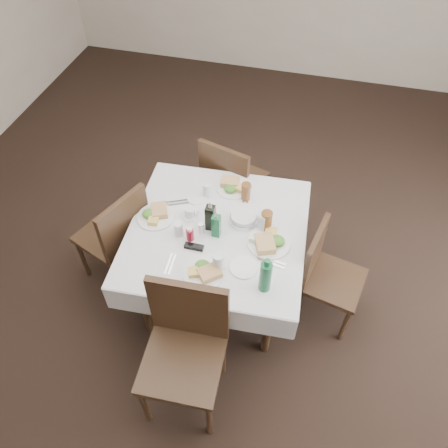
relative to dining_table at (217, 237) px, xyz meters
name	(u,v)px	position (x,y,z in m)	size (l,w,h in m)	color
ground_plane	(225,278)	(0.03, 0.12, -0.68)	(7.00, 7.00, 0.00)	black
room_shell	(226,103)	(0.03, 0.12, 1.04)	(6.04, 7.04, 2.80)	#B7A791
dining_table	(217,237)	(0.00, 0.00, 0.00)	(1.31, 1.31, 0.76)	#311E10
chair_north	(230,179)	(-0.09, 0.76, -0.13)	(0.56, 0.56, 0.95)	#311E10
chair_south	(186,341)	(0.01, -0.78, -0.09)	(0.51, 0.51, 1.03)	#311E10
chair_east	(324,271)	(0.79, 0.04, -0.18)	(0.48, 0.48, 0.86)	#311E10
chair_west	(118,234)	(-0.76, -0.05, -0.13)	(0.59, 0.59, 0.96)	#311E10
meal_north	(232,186)	(0.00, 0.43, 0.11)	(0.26, 0.26, 0.06)	white
meal_south	(204,272)	(0.02, -0.38, 0.11)	(0.27, 0.27, 0.06)	white
meal_east	(269,242)	(0.38, -0.04, 0.11)	(0.30, 0.30, 0.07)	white
meal_west	(155,215)	(-0.46, 0.00, 0.11)	(0.27, 0.27, 0.06)	white
side_plate_a	(197,198)	(-0.22, 0.26, 0.09)	(0.15, 0.15, 0.01)	white
side_plate_b	(244,267)	(0.25, -0.28, 0.09)	(0.18, 0.18, 0.01)	white
water_n	(207,190)	(-0.16, 0.31, 0.14)	(0.06, 0.06, 0.12)	silver
water_s	(218,262)	(0.10, -0.32, 0.16)	(0.07, 0.07, 0.14)	silver
water_e	(263,222)	(0.31, 0.09, 0.16)	(0.08, 0.08, 0.15)	silver
water_w	(178,229)	(-0.24, -0.11, 0.14)	(0.06, 0.06, 0.11)	silver
iced_tea_a	(246,191)	(0.13, 0.35, 0.16)	(0.07, 0.07, 0.14)	brown
iced_tea_b	(266,221)	(0.33, 0.09, 0.17)	(0.08, 0.08, 0.16)	brown
bread_basket	(244,218)	(0.16, 0.12, 0.12)	(0.20, 0.20, 0.07)	silver
oil_cruet_dark	(210,217)	(-0.05, 0.01, 0.20)	(0.06, 0.06, 0.26)	black
oil_cruet_green	(216,225)	(0.01, -0.04, 0.19)	(0.06, 0.06, 0.23)	#155E35
ketchup_bottle	(190,234)	(-0.15, -0.13, 0.14)	(0.05, 0.05, 0.11)	maroon
salt_shaker	(201,228)	(-0.10, -0.05, 0.13)	(0.04, 0.04, 0.09)	white
pepper_shaker	(216,228)	(0.00, -0.02, 0.12)	(0.03, 0.03, 0.08)	#39271E
coffee_mug	(190,213)	(-0.22, 0.07, 0.12)	(0.12, 0.11, 0.08)	white
sunglasses	(194,247)	(-0.11, -0.20, 0.10)	(0.13, 0.04, 0.03)	black
green_bottle	(265,276)	(0.41, -0.39, 0.21)	(0.07, 0.07, 0.28)	#155E35
sugar_caddy	(257,239)	(0.29, -0.04, 0.11)	(0.10, 0.06, 0.05)	white
cutlery_n	(247,194)	(0.13, 0.39, 0.09)	(0.06, 0.19, 0.01)	silver
cutlery_s	(170,264)	(-0.22, -0.37, 0.09)	(0.05, 0.17, 0.01)	silver
cutlery_e	(271,262)	(0.42, -0.18, 0.09)	(0.20, 0.08, 0.01)	silver
cutlery_w	(175,203)	(-0.37, 0.17, 0.09)	(0.20, 0.13, 0.01)	silver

